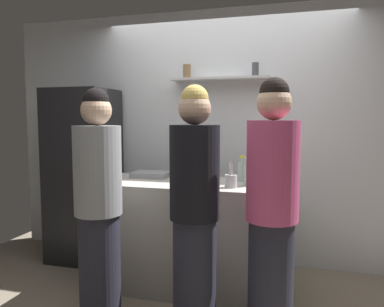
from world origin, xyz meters
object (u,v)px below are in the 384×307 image
object	(u,v)px
water_bottle_plastic	(242,170)
person_grey_hoodie	(99,208)
person_pink_top	(272,213)
person_blonde	(195,212)
utensil_holder	(231,181)
refrigerator	(84,175)
wine_bottle_amber_glass	(182,167)
wine_bottle_pale_glass	(249,170)
wine_bottle_dark_glass	(201,166)
wine_bottle_green_glass	(202,173)
baking_pan	(151,174)

from	to	relation	value
water_bottle_plastic	person_grey_hoodie	xyz separation A→B (m)	(-0.91, -0.89, -0.19)
person_pink_top	person_blonde	bearing A→B (deg)	-9.93
utensil_holder	person_blonde	world-z (taller)	person_blonde
refrigerator	wine_bottle_amber_glass	distance (m)	1.22
person_pink_top	utensil_holder	bearing A→B (deg)	-67.43
person_grey_hoodie	person_pink_top	bearing A→B (deg)	-62.43
refrigerator	utensil_holder	distance (m)	1.74
utensil_holder	wine_bottle_pale_glass	size ratio (longest dim) A/B	0.64
wine_bottle_dark_glass	water_bottle_plastic	distance (m)	0.38
wine_bottle_green_glass	wine_bottle_pale_glass	size ratio (longest dim) A/B	0.85
refrigerator	person_pink_top	world-z (taller)	refrigerator
water_bottle_plastic	person_blonde	xyz separation A→B (m)	(-0.21, -0.84, -0.18)
refrigerator	wine_bottle_green_glass	world-z (taller)	refrigerator
utensil_holder	wine_bottle_dark_glass	size ratio (longest dim) A/B	0.65
wine_bottle_dark_glass	person_grey_hoodie	xyz separation A→B (m)	(-0.54, -0.90, -0.22)
wine_bottle_dark_glass	person_blonde	world-z (taller)	person_blonde
utensil_holder	person_pink_top	xyz separation A→B (m)	(0.35, -0.48, -0.12)
wine_bottle_green_glass	wine_bottle_amber_glass	size ratio (longest dim) A/B	0.90
person_grey_hoodie	water_bottle_plastic	bearing A→B (deg)	-22.04
person_blonde	person_grey_hoodie	size ratio (longest dim) A/B	1.01
refrigerator	wine_bottle_green_glass	bearing A→B (deg)	-20.61
wine_bottle_green_glass	person_blonde	world-z (taller)	person_blonde
person_grey_hoodie	refrigerator	bearing A→B (deg)	59.71
person_blonde	wine_bottle_green_glass	bearing A→B (deg)	149.30
wine_bottle_dark_glass	wine_bottle_amber_glass	size ratio (longest dim) A/B	1.03
baking_pan	person_pink_top	xyz separation A→B (m)	(1.18, -0.81, -0.09)
utensil_holder	wine_bottle_green_glass	size ratio (longest dim) A/B	0.75
wine_bottle_green_glass	wine_bottle_dark_glass	world-z (taller)	wine_bottle_dark_glass
baking_pan	wine_bottle_green_glass	distance (m)	0.68
wine_bottle_green_glass	water_bottle_plastic	xyz separation A→B (m)	(0.28, 0.34, -0.01)
wine_bottle_green_glass	person_blonde	size ratio (longest dim) A/B	0.17
baking_pan	wine_bottle_amber_glass	distance (m)	0.37
utensil_holder	person_grey_hoodie	size ratio (longest dim) A/B	0.13
wine_bottle_green_glass	wine_bottle_dark_glass	bearing A→B (deg)	105.07
baking_pan	person_grey_hoodie	distance (m)	0.90
refrigerator	wine_bottle_dark_glass	size ratio (longest dim) A/B	5.48
wine_bottle_green_glass	person_pink_top	bearing A→B (deg)	-38.19
refrigerator	person_grey_hoodie	distance (m)	1.34
person_pink_top	person_blonde	world-z (taller)	person_pink_top
wine_bottle_dark_glass	water_bottle_plastic	xyz separation A→B (m)	(0.38, -0.01, -0.03)
baking_pan	person_pink_top	bearing A→B (deg)	-34.61
wine_bottle_green_glass	wine_bottle_pale_glass	distance (m)	0.39
utensil_holder	refrigerator	bearing A→B (deg)	162.65
wine_bottle_dark_glass	water_bottle_plastic	size ratio (longest dim) A/B	1.46
baking_pan	water_bottle_plastic	world-z (taller)	water_bottle_plastic
wine_bottle_pale_glass	wine_bottle_amber_glass	size ratio (longest dim) A/B	1.06
wine_bottle_pale_glass	wine_bottle_amber_glass	xyz separation A→B (m)	(-0.61, 0.12, -0.00)
utensil_holder	wine_bottle_green_glass	xyz separation A→B (m)	(-0.24, -0.02, 0.05)
refrigerator	person_blonde	world-z (taller)	refrigerator
wine_bottle_pale_glass	wine_bottle_dark_glass	bearing A→B (deg)	154.50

